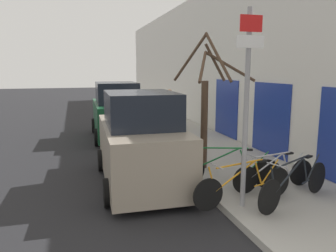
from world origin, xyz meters
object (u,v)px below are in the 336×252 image
(bicycle_2, at_px, (274,174))
(bicycle_0, at_px, (295,184))
(bicycle_1, at_px, (244,185))
(signpost, at_px, (247,102))
(parked_car_1, at_px, (117,113))
(parked_car_0, at_px, (140,143))
(street_tree, at_px, (206,105))
(bicycle_3, at_px, (228,169))
(pedestrian_near, at_px, (169,105))

(bicycle_2, bearing_deg, bicycle_0, 174.19)
(bicycle_0, xyz_separation_m, bicycle_2, (0.03, 0.79, -0.04))
(bicycle_1, bearing_deg, signpost, 131.60)
(signpost, relative_size, parked_car_1, 0.88)
(bicycle_0, bearing_deg, parked_car_0, 25.70)
(bicycle_1, height_order, bicycle_2, bicycle_1)
(parked_car_0, bearing_deg, street_tree, 11.85)
(street_tree, bearing_deg, signpost, -95.98)
(parked_car_0, xyz_separation_m, parked_car_1, (0.15, 5.82, 0.01))
(bicycle_3, distance_m, parked_car_0, 2.25)
(bicycle_3, xyz_separation_m, parked_car_1, (-1.73, 6.93, 0.52))
(parked_car_0, distance_m, pedestrian_near, 7.51)
(parked_car_0, distance_m, parked_car_1, 5.82)
(bicycle_2, xyz_separation_m, bicycle_3, (-0.90, 0.54, 0.03))
(bicycle_2, height_order, bicycle_3, bicycle_3)
(bicycle_0, xyz_separation_m, street_tree, (-0.84, 2.79, 1.35))
(parked_car_1, bearing_deg, signpost, -78.36)
(bicycle_0, distance_m, street_tree, 3.21)
(bicycle_1, bearing_deg, bicycle_0, -112.13)
(bicycle_3, distance_m, pedestrian_near, 8.16)
(bicycle_3, xyz_separation_m, parked_car_0, (-1.88, 1.12, 0.51))
(bicycle_0, distance_m, pedestrian_near, 9.43)
(signpost, relative_size, bicycle_0, 1.67)
(bicycle_1, distance_m, parked_car_0, 2.83)
(bicycle_3, relative_size, parked_car_1, 0.50)
(bicycle_0, bearing_deg, bicycle_2, -24.96)
(bicycle_0, height_order, street_tree, street_tree)
(bicycle_0, relative_size, pedestrian_near, 1.28)
(signpost, bearing_deg, bicycle_2, 29.16)
(bicycle_2, xyz_separation_m, pedestrian_near, (0.02, 8.62, 0.68))
(parked_car_1, bearing_deg, bicycle_3, -74.67)
(bicycle_3, height_order, street_tree, street_tree)
(bicycle_2, xyz_separation_m, parked_car_1, (-2.63, 7.47, 0.55))
(bicycle_1, xyz_separation_m, bicycle_2, (1.06, 0.54, -0.02))
(pedestrian_near, bearing_deg, bicycle_1, 78.06)
(bicycle_1, bearing_deg, parked_car_0, 29.87)
(street_tree, bearing_deg, bicycle_1, -94.26)
(parked_car_1, distance_m, street_tree, 5.81)
(parked_car_1, xyz_separation_m, street_tree, (1.76, -5.47, 0.84))
(bicycle_3, relative_size, parked_car_0, 0.52)
(bicycle_1, relative_size, bicycle_2, 1.10)
(signpost, bearing_deg, pedestrian_near, 82.80)
(signpost, xyz_separation_m, bicycle_0, (1.12, -0.15, -1.71))
(signpost, height_order, bicycle_3, signpost)
(signpost, height_order, bicycle_2, signpost)
(pedestrian_near, height_order, street_tree, street_tree)
(bicycle_3, bearing_deg, signpost, -163.03)
(pedestrian_near, relative_size, street_tree, 0.49)
(parked_car_1, height_order, street_tree, street_tree)
(bicycle_2, distance_m, parked_car_1, 7.94)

